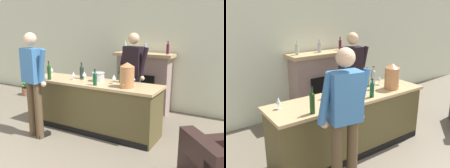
% 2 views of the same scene
% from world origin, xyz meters
% --- Properties ---
extents(wall_back_panel, '(12.00, 0.07, 2.75)m').
position_xyz_m(wall_back_panel, '(0.00, 4.34, 1.38)').
color(wall_back_panel, silver).
rests_on(wall_back_panel, ground_plane).
extents(bar_counter, '(2.59, 0.71, 0.93)m').
position_xyz_m(bar_counter, '(0.18, 2.53, 0.47)').
color(bar_counter, brown).
rests_on(bar_counter, ground_plane).
extents(fireplace_stone, '(1.36, 0.52, 1.61)m').
position_xyz_m(fireplace_stone, '(0.57, 4.08, 0.68)').
color(fireplace_stone, gray).
rests_on(fireplace_stone, ground_plane).
extents(person_customer, '(0.65, 0.35, 1.82)m').
position_xyz_m(person_customer, '(-0.49, 1.77, 1.01)').
color(person_customer, brown).
rests_on(person_customer, ground_plane).
extents(person_bartender, '(0.65, 0.34, 1.80)m').
position_xyz_m(person_bartender, '(0.72, 3.16, 1.00)').
color(person_bartender, '#3D3847').
rests_on(person_bartender, ground_plane).
extents(copper_dispenser, '(0.24, 0.28, 0.42)m').
position_xyz_m(copper_dispenser, '(0.95, 2.42, 1.14)').
color(copper_dispenser, '#B47446').
rests_on(copper_dispenser, bar_counter).
extents(ice_bucket_steel, '(0.23, 0.23, 0.16)m').
position_xyz_m(ice_bucket_steel, '(0.28, 2.60, 1.01)').
color(ice_bucket_steel, silver).
rests_on(ice_bucket_steel, bar_counter).
extents(wine_bottle_merlot_tall, '(0.07, 0.07, 0.28)m').
position_xyz_m(wine_bottle_merlot_tall, '(0.41, 2.29, 1.05)').
color(wine_bottle_merlot_tall, '#0F4526').
rests_on(wine_bottle_merlot_tall, bar_counter).
extents(wine_bottle_burgundy_dark, '(0.08, 0.08, 0.33)m').
position_xyz_m(wine_bottle_burgundy_dark, '(0.68, 2.73, 1.08)').
color(wine_bottle_burgundy_dark, '#0E5819').
rests_on(wine_bottle_burgundy_dark, bar_counter).
extents(wine_bottle_chardonnay_pale, '(0.08, 0.08, 0.33)m').
position_xyz_m(wine_bottle_chardonnay_pale, '(0.83, 2.73, 1.08)').
color(wine_bottle_chardonnay_pale, '#A5B9BB').
rests_on(wine_bottle_chardonnay_pale, bar_counter).
extents(wine_bottle_riesling_slim, '(0.07, 0.07, 0.35)m').
position_xyz_m(wine_bottle_riesling_slim, '(-0.62, 2.28, 1.08)').
color(wine_bottle_riesling_slim, '#1D4419').
rests_on(wine_bottle_riesling_slim, bar_counter).
extents(wine_bottle_rose_blush, '(0.08, 0.08, 0.31)m').
position_xyz_m(wine_bottle_rose_blush, '(-0.13, 2.64, 1.07)').
color(wine_bottle_rose_blush, '#212F26').
rests_on(wine_bottle_rose_blush, bar_counter).
extents(wine_glass_back_row, '(0.08, 0.08, 0.15)m').
position_xyz_m(wine_glass_back_row, '(0.94, 2.69, 1.04)').
color(wine_glass_back_row, silver).
rests_on(wine_glass_back_row, bar_counter).
extents(wine_glass_front_right, '(0.08, 0.08, 0.15)m').
position_xyz_m(wine_glass_front_right, '(-0.21, 2.49, 1.03)').
color(wine_glass_front_right, silver).
rests_on(wine_glass_front_right, bar_counter).
extents(wine_glass_front_left, '(0.07, 0.07, 0.17)m').
position_xyz_m(wine_glass_front_left, '(-0.91, 2.66, 1.04)').
color(wine_glass_front_left, silver).
rests_on(wine_glass_front_left, bar_counter).
extents(wine_glass_mid_counter, '(0.08, 0.08, 0.17)m').
position_xyz_m(wine_glass_mid_counter, '(0.62, 2.56, 1.05)').
color(wine_glass_mid_counter, silver).
rests_on(wine_glass_mid_counter, bar_counter).
extents(wine_glass_by_dispenser, '(0.09, 0.09, 0.16)m').
position_xyz_m(wine_glass_by_dispenser, '(-0.02, 2.57, 1.04)').
color(wine_glass_by_dispenser, silver).
rests_on(wine_glass_by_dispenser, bar_counter).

